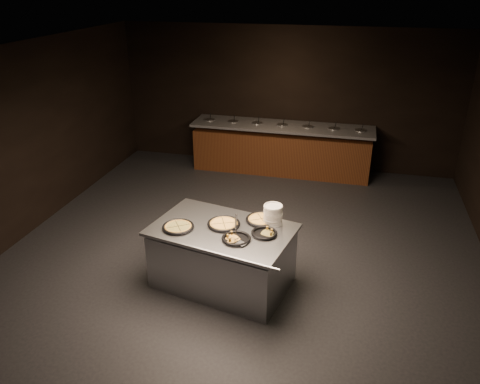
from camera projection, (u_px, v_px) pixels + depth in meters
The scene contains 11 objects.
room at pixel (240, 169), 6.17m from camera, with size 7.02×8.02×2.92m.
salad_bar at pixel (281, 151), 9.73m from camera, with size 3.70×0.83×1.18m.
serving_counter at pixel (223, 257), 6.14m from camera, with size 1.96×1.48×0.85m.
plate_stack at pixel (273, 215), 6.02m from camera, with size 0.24×0.24×0.26m, color silver.
pan_veggie_whole at pixel (178, 227), 5.95m from camera, with size 0.41×0.41×0.04m.
pan_cheese_whole at pixel (224, 224), 6.03m from camera, with size 0.43×0.43×0.04m.
pan_cheese_slices_a at pixel (261, 219), 6.13m from camera, with size 0.41×0.41×0.04m.
pan_cheese_slices_b at pixel (236, 239), 5.69m from camera, with size 0.36×0.36×0.04m.
pan_veggie_slices at pixel (264, 233), 5.81m from camera, with size 0.33×0.33×0.04m.
server_left at pixel (236, 222), 5.95m from camera, with size 0.15×0.33×0.16m.
server_right at pixel (234, 236), 5.63m from camera, with size 0.31×0.20×0.16m.
Camera 1 is at (1.38, -5.55, 3.78)m, focal length 35.00 mm.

